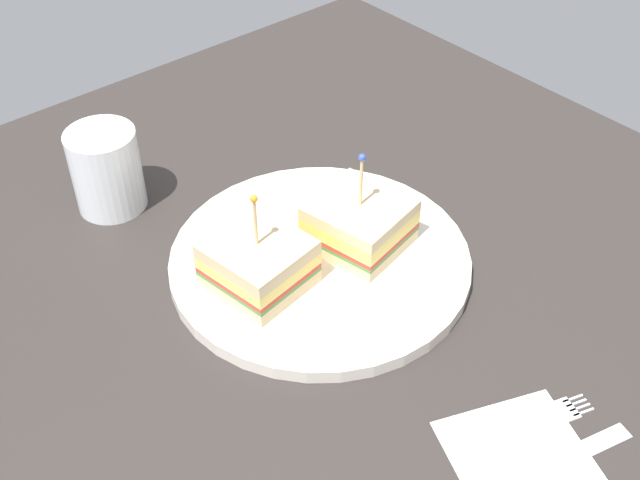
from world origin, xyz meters
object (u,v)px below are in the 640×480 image
Objects in this scene: plate at (320,261)px; drink_glass at (107,175)px; sandwich_half_back at (258,264)px; knife at (570,456)px; napkin at (517,453)px; sandwich_half_front at (359,224)px; fork at (543,418)px.

plate is 24.72cm from drink_glass.
sandwich_half_back is 31.29cm from knife.
napkin is at bearing 44.88° from knife.
sandwich_half_front is 26.63cm from napkin.
drink_glass is 0.70× the size of knife.
sandwich_half_front is at bearing -7.37° from knife.
fork is at bearing -79.69° from napkin.
fork is 0.88× the size of knife.
plate reaches higher than knife.
sandwich_half_front is 27.45cm from drink_glass.
drink_glass reaches higher than fork.
sandwich_half_front is 1.18× the size of drink_glass.
knife is at bearing -166.26° from sandwich_half_back.
fork is 3.83cm from knife.
drink_glass is (22.11, 10.58, 3.22)cm from plate.
knife is at bearing 160.39° from fork.
sandwich_half_back is at bearing 18.07° from fork.
sandwich_half_back is at bearing 80.86° from sandwich_half_front.
drink_glass is 49.53cm from napkin.
fork reaches higher than napkin.
napkin is (-25.55, 6.52, -3.77)cm from sandwich_half_front.
drink_glass reaches higher than napkin.
sandwich_half_back is at bearing 9.42° from napkin.
sandwich_half_front reaches higher than napkin.
plate is 5.34cm from sandwich_half_front.
napkin is 0.83× the size of knife.
drink_glass is 49.65cm from fork.
drink_glass is (21.36, 3.72, 0.03)cm from sandwich_half_back.
knife is at bearing -178.98° from plate.
fork is at bearing -175.99° from plate.
sandwich_half_back is at bearing 13.74° from knife.
napkin is at bearing 100.31° from fork.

